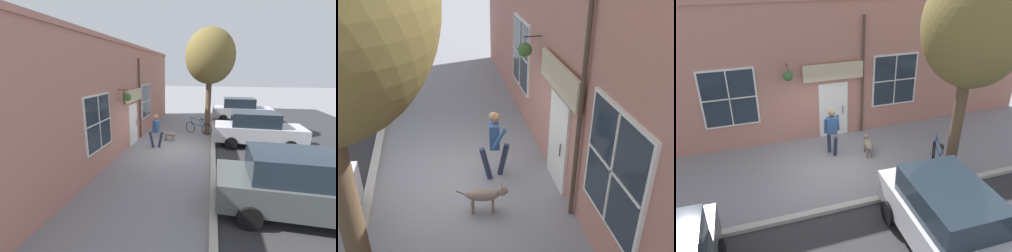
{
  "view_description": "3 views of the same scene",
  "coord_description": "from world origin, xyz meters",
  "views": [
    {
      "loc": [
        1.81,
        -10.32,
        3.79
      ],
      "look_at": [
        0.05,
        -1.27,
        1.49
      ],
      "focal_mm": 24.0,
      "sensor_mm": 36.0,
      "label": 1
    },
    {
      "loc": [
        0.34,
        7.27,
        5.19
      ],
      "look_at": [
        -1.03,
        0.39,
        1.47
      ],
      "focal_mm": 40.0,
      "sensor_mm": 36.0,
      "label": 2
    },
    {
      "loc": [
        8.59,
        -2.58,
        6.07
      ],
      "look_at": [
        -0.73,
        0.5,
        1.06
      ],
      "focal_mm": 35.0,
      "sensor_mm": 36.0,
      "label": 3
    }
  ],
  "objects": [
    {
      "name": "ground_plane",
      "position": [
        0.0,
        0.0,
        0.0
      ],
      "size": [
        90.0,
        90.0,
        0.0
      ],
      "primitive_type": "plane",
      "color": "gray"
    },
    {
      "name": "storefront_facade",
      "position": [
        -2.34,
        0.01,
        2.53
      ],
      "size": [
        0.95,
        18.0,
        5.07
      ],
      "color": "#B27566",
      "rests_on": "ground_plane"
    },
    {
      "name": "pedestrian_walking",
      "position": [
        -0.83,
        0.1,
        1.01
      ],
      "size": [
        0.73,
        0.59,
        1.68
      ],
      "color": "#282D47",
      "rests_on": "ground_plane"
    },
    {
      "name": "dog_on_leash",
      "position": [
        -0.43,
        1.27,
        0.41
      ],
      "size": [
        1.09,
        0.39,
        0.64
      ],
      "color": "#7F6B5B",
      "rests_on": "ground_plane"
    },
    {
      "name": "street_tree_by_curb",
      "position": [
        1.66,
        3.15,
        4.44
      ],
      "size": [
        2.83,
        2.55,
        6.12
      ],
      "color": "brown",
      "rests_on": "ground_plane"
    },
    {
      "name": "leaning_bicycle",
      "position": [
        1.1,
        3.09,
        0.38
      ],
      "size": [
        1.63,
        0.69,
        1.01
      ],
      "color": "black",
      "rests_on": "ground_plane"
    },
    {
      "name": "parked_car_mid_block",
      "position": [
        4.15,
        1.37,
        0.88
      ],
      "size": [
        4.34,
        2.01,
        1.75
      ],
      "color": "#B7B7BC",
      "rests_on": "ground_plane"
    }
  ]
}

